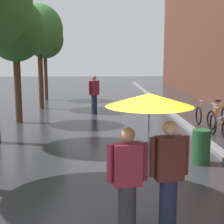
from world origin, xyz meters
TOP-DOWN VIEW (x-y plane):
  - kerb_strip at (3.20, 10.00)m, footprint 0.30×36.00m
  - street_tree_2 at (-3.23, 9.09)m, footprint 2.21×2.21m
  - street_tree_3 at (-2.96, 12.66)m, footprint 2.30×2.30m
  - street_tree_4 at (-3.28, 16.11)m, footprint 2.21×2.21m
  - parked_bicycle_7 at (4.29, 8.45)m, footprint 1.08×0.70m
  - couple_under_umbrella at (0.71, 0.48)m, footprint 1.23×1.23m
  - litter_bin at (2.47, 3.76)m, footprint 0.44×0.44m
  - pedestrian_walking_midground at (-0.29, 10.99)m, footprint 0.48×0.42m

SIDE VIEW (x-z plane):
  - kerb_strip at x=3.20m, z-range 0.00..0.12m
  - parked_bicycle_7 at x=4.29m, z-range -0.10..0.86m
  - litter_bin at x=2.47m, z-range 0.00..0.85m
  - pedestrian_walking_midground at x=-0.29m, z-range 0.02..1.78m
  - couple_under_umbrella at x=0.71m, z-range 0.40..2.51m
  - street_tree_4 at x=-3.28m, z-range 1.21..5.93m
  - street_tree_2 at x=-3.23m, z-range 1.16..6.02m
  - street_tree_3 at x=-2.96m, z-range 1.31..6.42m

